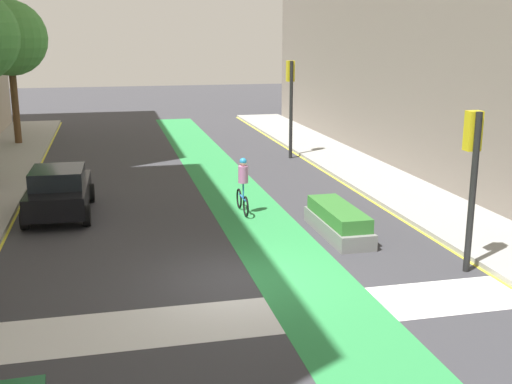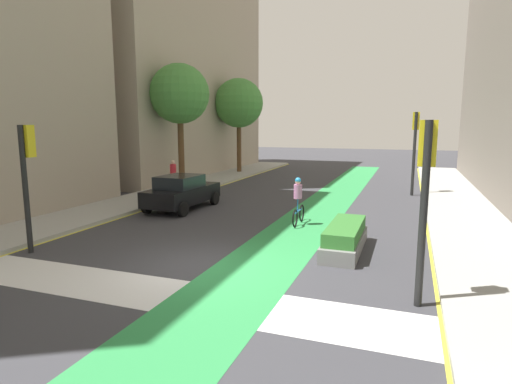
# 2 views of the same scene
# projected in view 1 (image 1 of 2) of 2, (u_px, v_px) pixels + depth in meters

# --- Properties ---
(ground_plane) EXTENTS (120.00, 120.00, 0.00)m
(ground_plane) POSITION_uv_depth(u_px,v_px,m) (242.00, 280.00, 14.98)
(ground_plane) COLOR #38383D
(bike_lane_paint) EXTENTS (2.40, 60.00, 0.01)m
(bike_lane_paint) POSITION_uv_depth(u_px,v_px,m) (301.00, 275.00, 15.31)
(bike_lane_paint) COLOR #2D8C47
(bike_lane_paint) RESTS_ON ground_plane
(crosswalk_band) EXTENTS (12.00, 1.80, 0.01)m
(crosswalk_band) POSITION_uv_depth(u_px,v_px,m) (261.00, 316.00, 13.09)
(crosswalk_band) COLOR silver
(crosswalk_band) RESTS_ON ground_plane
(curb_stripe_right) EXTENTS (0.16, 60.00, 0.01)m
(curb_stripe_right) POSITION_uv_depth(u_px,v_px,m) (468.00, 260.00, 16.31)
(curb_stripe_right) COLOR yellow
(curb_stripe_right) RESTS_ON ground_plane
(traffic_signal_near_right) EXTENTS (0.35, 0.52, 3.94)m
(traffic_signal_near_right) POSITION_uv_depth(u_px,v_px,m) (472.00, 160.00, 15.02)
(traffic_signal_near_right) COLOR black
(traffic_signal_near_right) RESTS_ON ground_plane
(traffic_signal_far_right) EXTENTS (0.35, 0.52, 4.53)m
(traffic_signal_far_right) POSITION_uv_depth(u_px,v_px,m) (291.00, 91.00, 29.23)
(traffic_signal_far_right) COLOR black
(traffic_signal_far_right) RESTS_ON ground_plane
(car_black_left_far) EXTENTS (2.11, 4.24, 1.57)m
(car_black_left_far) POSITION_uv_depth(u_px,v_px,m) (59.00, 191.00, 20.25)
(car_black_left_far) COLOR black
(car_black_left_far) RESTS_ON ground_plane
(cyclist_in_lane) EXTENTS (0.32, 1.73, 1.86)m
(cyclist_in_lane) POSITION_uv_depth(u_px,v_px,m) (243.00, 184.00, 20.40)
(cyclist_in_lane) COLOR black
(cyclist_in_lane) RESTS_ON ground_plane
(street_tree_far) EXTENTS (3.81, 3.81, 7.29)m
(street_tree_far) POSITION_uv_depth(u_px,v_px,m) (9.00, 38.00, 31.92)
(street_tree_far) COLOR brown
(street_tree_far) RESTS_ON sidewalk_left
(median_planter) EXTENTS (1.02, 3.33, 0.85)m
(median_planter) POSITION_uv_depth(u_px,v_px,m) (338.00, 221.00, 18.32)
(median_planter) COLOR slate
(median_planter) RESTS_ON ground_plane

